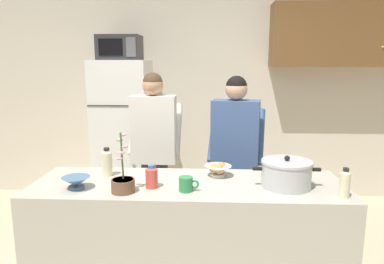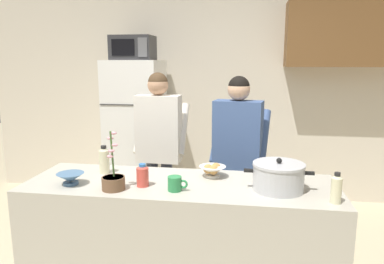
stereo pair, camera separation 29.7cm
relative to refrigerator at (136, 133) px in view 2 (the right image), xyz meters
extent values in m
cube|color=beige|center=(0.89, 0.45, 0.42)|extent=(6.00, 0.12, 2.60)
cube|color=brown|center=(2.49, 0.22, 1.17)|extent=(1.47, 0.34, 0.73)
cube|color=#BCB7A8|center=(0.89, -1.85, -0.42)|extent=(2.14, 0.68, 0.92)
cube|color=white|center=(0.00, 0.00, 0.00)|extent=(0.64, 0.64, 1.76)
cube|color=#333333|center=(0.00, -0.32, 0.39)|extent=(0.63, 0.01, 0.01)
cylinder|color=#B2B2B7|center=(0.18, -0.35, -0.09)|extent=(0.02, 0.02, 0.79)
cube|color=#2D2D30|center=(0.00, -0.02, 1.02)|extent=(0.48, 0.36, 0.28)
cube|color=black|center=(-0.06, -0.20, 1.02)|extent=(0.26, 0.01, 0.18)
cube|color=#59595B|center=(0.17, -0.20, 1.02)|extent=(0.11, 0.01, 0.21)
cylinder|color=#33384C|center=(0.58, -0.91, -0.48)|extent=(0.11, 0.11, 0.80)
cylinder|color=#33384C|center=(0.44, -0.90, -0.48)|extent=(0.11, 0.11, 0.80)
cube|color=white|center=(0.51, -0.91, 0.24)|extent=(0.42, 0.21, 0.63)
sphere|color=tan|center=(0.51, -0.91, 0.65)|extent=(0.19, 0.19, 0.19)
sphere|color=#4C3823|center=(0.51, -0.91, 0.67)|extent=(0.18, 0.18, 0.18)
cylinder|color=white|center=(0.72, -0.79, 0.22)|extent=(0.09, 0.38, 0.49)
cylinder|color=white|center=(0.31, -0.78, 0.22)|extent=(0.09, 0.38, 0.49)
cylinder|color=#726656|center=(1.33, -1.11, -0.48)|extent=(0.11, 0.11, 0.79)
cylinder|color=#726656|center=(1.19, -1.09, -0.48)|extent=(0.11, 0.11, 0.79)
cube|color=#3F598C|center=(1.26, -1.10, 0.22)|extent=(0.44, 0.27, 0.62)
sphere|color=#D8A884|center=(1.26, -1.10, 0.63)|extent=(0.19, 0.19, 0.19)
sphere|color=black|center=(1.26, -1.10, 0.65)|extent=(0.18, 0.18, 0.18)
cylinder|color=#3F598C|center=(1.48, -1.02, 0.20)|extent=(0.14, 0.38, 0.48)
cylinder|color=#3F598C|center=(1.08, -0.95, 0.20)|extent=(0.14, 0.38, 0.48)
cylinder|color=silver|center=(1.55, -1.89, 0.12)|extent=(0.32, 0.32, 0.16)
cylinder|color=silver|center=(1.55, -1.89, 0.21)|extent=(0.33, 0.33, 0.02)
sphere|color=black|center=(1.55, -1.89, 0.24)|extent=(0.04, 0.04, 0.04)
cube|color=black|center=(1.35, -1.89, 0.16)|extent=(0.06, 0.02, 0.02)
cube|color=black|center=(1.74, -1.89, 0.16)|extent=(0.06, 0.02, 0.02)
cylinder|color=#2D8C4C|center=(0.89, -2.01, 0.09)|extent=(0.09, 0.09, 0.10)
torus|color=#2D8C4C|center=(0.94, -2.01, 0.09)|extent=(0.06, 0.01, 0.06)
cylinder|color=white|center=(1.10, -1.69, 0.05)|extent=(0.11, 0.11, 0.02)
cone|color=white|center=(1.10, -1.69, 0.09)|extent=(0.19, 0.19, 0.06)
sphere|color=tan|center=(1.07, -1.71, 0.11)|extent=(0.07, 0.07, 0.07)
sphere|color=tan|center=(1.12, -1.67, 0.11)|extent=(0.07, 0.07, 0.07)
sphere|color=tan|center=(1.11, -1.73, 0.11)|extent=(0.07, 0.07, 0.07)
cylinder|color=#4C7299|center=(0.17, -2.00, 0.05)|extent=(0.10, 0.10, 0.02)
cone|color=#4C7299|center=(0.17, -2.00, 0.09)|extent=(0.18, 0.18, 0.06)
cylinder|color=#D84C3F|center=(0.66, -1.95, 0.10)|extent=(0.08, 0.08, 0.13)
cone|color=#D84C3F|center=(0.66, -1.95, 0.18)|extent=(0.08, 0.08, 0.02)
cylinder|color=#3372BF|center=(0.66, -1.95, 0.19)|extent=(0.05, 0.05, 0.02)
cylinder|color=beige|center=(0.29, -1.72, 0.13)|extent=(0.07, 0.07, 0.17)
cone|color=beige|center=(0.29, -1.72, 0.23)|extent=(0.07, 0.07, 0.03)
cylinder|color=#262626|center=(0.29, -1.72, 0.24)|extent=(0.04, 0.04, 0.02)
cylinder|color=beige|center=(1.86, -2.07, 0.12)|extent=(0.06, 0.06, 0.15)
cone|color=beige|center=(1.86, -2.07, 0.21)|extent=(0.06, 0.06, 0.02)
cylinder|color=#262626|center=(1.86, -2.07, 0.22)|extent=(0.03, 0.03, 0.02)
cylinder|color=brown|center=(0.49, -2.05, 0.08)|extent=(0.15, 0.15, 0.09)
cylinder|color=#38281E|center=(0.49, -2.05, 0.12)|extent=(0.14, 0.13, 0.01)
cylinder|color=#4C7238|center=(0.49, -2.05, 0.28)|extent=(0.01, 0.04, 0.31)
ellipsoid|color=pink|center=(0.47, -2.05, 0.26)|extent=(0.04, 0.03, 0.02)
ellipsoid|color=pink|center=(0.48, -2.05, 0.30)|extent=(0.04, 0.03, 0.02)
ellipsoid|color=pink|center=(0.51, -2.05, 0.34)|extent=(0.04, 0.03, 0.02)
ellipsoid|color=pink|center=(0.47, -2.03, 0.38)|extent=(0.04, 0.03, 0.02)
ellipsoid|color=pink|center=(0.50, -2.05, 0.42)|extent=(0.04, 0.03, 0.02)
camera|label=1|loc=(1.03, -4.22, 0.86)|focal=33.81mm
camera|label=2|loc=(1.33, -4.19, 0.86)|focal=33.81mm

